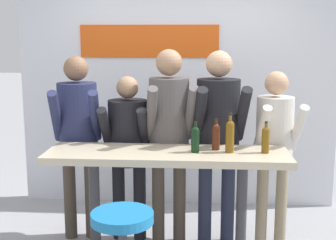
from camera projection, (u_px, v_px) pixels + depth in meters
The scene contains 11 objects.
back_wall at pixel (177, 85), 5.35m from camera, with size 3.61×0.12×2.78m.
tasting_table at pixel (167, 172), 3.91m from camera, with size 2.01×0.57×1.01m.
person_far_left at pixel (78, 128), 4.41m from camera, with size 0.49×0.60×1.77m.
person_left at pixel (128, 141), 4.40m from camera, with size 0.46×0.53×1.59m.
person_center_left at pixel (169, 125), 4.28m from camera, with size 0.50×0.62×1.84m.
person_center at pixel (218, 127), 4.28m from camera, with size 0.52×0.62×1.82m.
person_center_right at pixel (275, 140), 4.26m from camera, with size 0.45×0.55×1.64m.
wine_bottle_0 at pixel (266, 138), 3.81m from camera, with size 0.06×0.06×0.26m.
wine_bottle_1 at pixel (230, 135), 3.82m from camera, with size 0.07×0.07×0.33m.
wine_bottle_2 at pixel (195, 138), 3.83m from camera, with size 0.07×0.07×0.26m.
wine_bottle_3 at pixel (216, 135), 3.91m from camera, with size 0.07×0.07×0.27m.
Camera 1 is at (0.27, -3.75, 1.96)m, focal length 50.00 mm.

